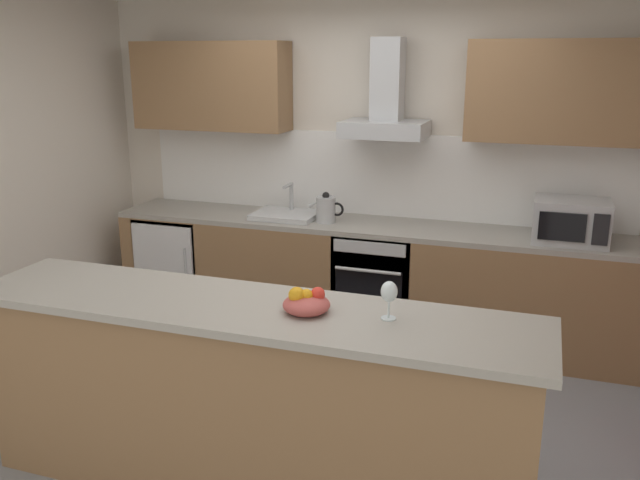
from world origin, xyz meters
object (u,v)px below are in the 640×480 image
object	(u,v)px
wine_glass	(389,293)
fruit_bowl	(306,303)
oven	(378,280)
refrigerator	(181,263)
kettle	(326,209)
microwave	(571,221)
sink	(286,214)
range_hood	(386,106)

from	to	relation	value
wine_glass	fruit_bowl	size ratio (longest dim) A/B	0.81
oven	wine_glass	world-z (taller)	wine_glass
refrigerator	fruit_bowl	world-z (taller)	fruit_bowl
refrigerator	wine_glass	bearing A→B (deg)	-41.87
wine_glass	kettle	bearing A→B (deg)	115.47
wine_glass	microwave	bearing A→B (deg)	68.13
refrigerator	microwave	distance (m)	3.17
refrigerator	wine_glass	size ratio (longest dim) A/B	4.78
microwave	fruit_bowl	xyz separation A→B (m)	(-1.19, -2.07, 0.01)
microwave	wine_glass	world-z (taller)	microwave
refrigerator	fruit_bowl	distance (m)	2.90
oven	fruit_bowl	distance (m)	2.18
microwave	wine_glass	size ratio (longest dim) A/B	2.81
wine_glass	oven	bearing A→B (deg)	104.91
sink	kettle	size ratio (longest dim) A/B	1.73
sink	range_hood	distance (m)	1.16
refrigerator	wine_glass	distance (m)	3.16
microwave	refrigerator	bearing A→B (deg)	179.54
oven	kettle	distance (m)	0.69
microwave	kettle	size ratio (longest dim) A/B	1.73
oven	refrigerator	xyz separation A→B (m)	(-1.74, -0.00, -0.03)
oven	sink	world-z (taller)	sink
microwave	sink	size ratio (longest dim) A/B	1.00
kettle	wine_glass	size ratio (longest dim) A/B	1.62
oven	fruit_bowl	world-z (taller)	fruit_bowl
kettle	wine_glass	xyz separation A→B (m)	(0.96, -2.02, 0.13)
oven	sink	distance (m)	0.90
range_hood	microwave	bearing A→B (deg)	-6.60
microwave	range_hood	world-z (taller)	range_hood
kettle	wine_glass	distance (m)	2.24
sink	range_hood	xyz separation A→B (m)	(0.77, 0.12, 0.86)
sink	kettle	bearing A→B (deg)	-7.25
range_hood	wine_glass	world-z (taller)	range_hood
kettle	fruit_bowl	world-z (taller)	kettle
oven	sink	bearing A→B (deg)	179.18
refrigerator	sink	bearing A→B (deg)	0.81
oven	microwave	size ratio (longest dim) A/B	1.60
oven	range_hood	size ratio (longest dim) A/B	1.11
range_hood	sink	bearing A→B (deg)	-171.21
kettle	fruit_bowl	distance (m)	2.14
refrigerator	wine_glass	world-z (taller)	wine_glass
oven	kettle	bearing A→B (deg)	-175.36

